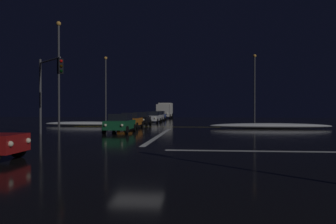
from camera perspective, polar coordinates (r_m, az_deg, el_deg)
The scene contains 17 objects.
ground at distance 17.04m, azimuth -5.06°, elevation -6.38°, with size 120.00×120.00×0.10m, color black.
stop_line_north at distance 26.02m, azimuth -1.37°, elevation -3.84°, with size 0.35×15.72×0.01m.
centre_line_ns at distance 37.54m, azimuth 0.75°, elevation -2.47°, with size 22.00×0.15×0.01m.
crosswalk_bar_east at distance 17.83m, azimuth 25.71°, elevation -5.96°, with size 15.72×0.40×0.01m.
snow_bank_left_curb at distance 40.71m, azimuth -13.19°, elevation -1.90°, with size 9.89×1.50×0.51m.
snow_bank_right_curb at distance 35.95m, azimuth 16.46°, elevation -2.21°, with size 11.95×1.50×0.54m.
sedan_green at distance 28.97m, azimuth -7.90°, elevation -1.81°, with size 2.02×4.33×1.57m.
sedan_orange at distance 35.50m, azimuth -6.14°, elevation -1.37°, with size 2.02×4.33×1.57m.
sedan_black at distance 41.72m, azimuth -4.45°, elevation -1.07°, with size 2.02×4.33×1.57m.
sedan_white at distance 48.05m, azimuth -2.60°, elevation -0.85°, with size 2.02×4.33×1.57m.
sedan_silver at distance 53.99m, azimuth -1.79°, elevation -0.69°, with size 2.02×4.33×1.57m.
sedan_blue at distance 60.49m, azimuth -1.33°, elevation -0.55°, with size 2.02×4.33×1.57m.
box_truck at distance 67.87m, azimuth -0.50°, elevation 0.35°, with size 2.68×8.28×3.08m.
traffic_signal_nw at distance 27.47m, azimuth -19.09°, elevation 4.84°, with size 3.13×3.13×5.89m.
streetlamp_left_near at distance 34.28m, azimuth -17.56°, elevation 6.91°, with size 0.44×0.44×10.19m.
streetlamp_left_far at distance 49.31m, azimuth -10.23°, elevation 4.44°, with size 0.44×0.44×9.27m.
streetlamp_right_far at distance 48.00m, azimuth 14.08°, elevation 4.55°, with size 0.44×0.44×9.29m.
Camera 1 is at (3.10, -16.62, 2.02)m, focal length 36.98 mm.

